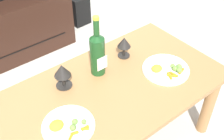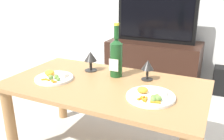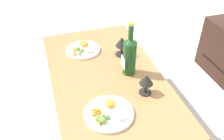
# 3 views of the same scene
# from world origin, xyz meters

# --- Properties ---
(dining_table) EXTENTS (1.22, 0.68, 0.51)m
(dining_table) POSITION_xyz_m (0.00, 0.00, 0.42)
(dining_table) COLOR #9E7042
(dining_table) RESTS_ON ground_plane
(tv_stand) EXTENTS (1.01, 0.48, 0.50)m
(tv_stand) POSITION_xyz_m (-0.06, 1.34, 0.25)
(tv_stand) COLOR black
(tv_stand) RESTS_ON ground_plane
(floor_speaker) EXTENTS (0.19, 0.19, 0.29)m
(floor_speaker) POSITION_xyz_m (0.67, 1.38, 0.14)
(floor_speaker) COLOR black
(floor_speaker) RESTS_ON ground_plane
(wine_bottle) EXTENTS (0.08, 0.08, 0.35)m
(wine_bottle) POSITION_xyz_m (0.01, 0.15, 0.65)
(wine_bottle) COLOR #19471E
(wine_bottle) RESTS_ON dining_table
(goblet_left) EXTENTS (0.09, 0.09, 0.14)m
(goblet_left) POSITION_xyz_m (-0.19, 0.17, 0.60)
(goblet_left) COLOR black
(goblet_left) RESTS_ON dining_table
(goblet_right) EXTENTS (0.08, 0.08, 0.13)m
(goblet_right) POSITION_xyz_m (0.22, 0.17, 0.60)
(goblet_right) COLOR black
(goblet_right) RESTS_ON dining_table
(dinner_plate_left) EXTENTS (0.24, 0.24, 0.05)m
(dinner_plate_left) POSITION_xyz_m (-0.32, -0.08, 0.52)
(dinner_plate_left) COLOR white
(dinner_plate_left) RESTS_ON dining_table
(dinner_plate_right) EXTENTS (0.26, 0.26, 0.05)m
(dinner_plate_right) POSITION_xyz_m (0.32, -0.08, 0.52)
(dinner_plate_right) COLOR white
(dinner_plate_right) RESTS_ON dining_table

